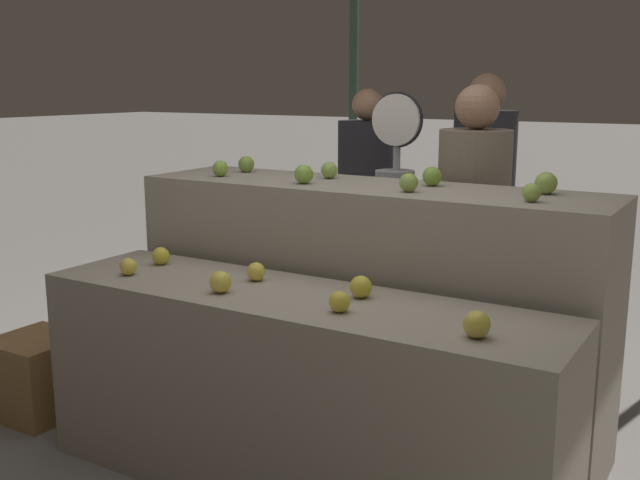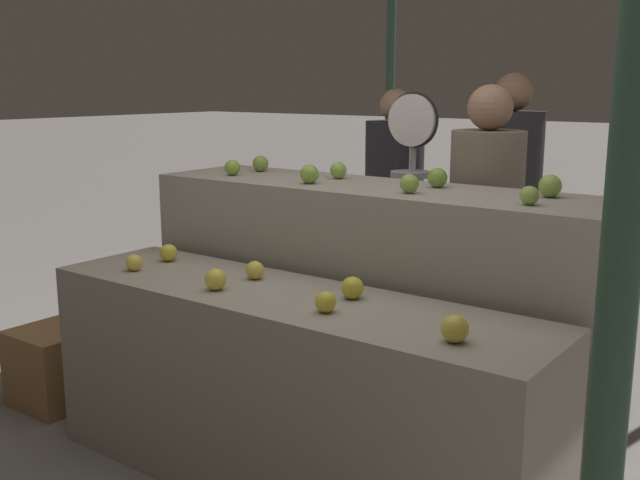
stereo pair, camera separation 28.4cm
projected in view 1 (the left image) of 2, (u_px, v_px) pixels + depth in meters
The scene contains 22 objects.
display_counter_front at pixel (293, 394), 2.88m from camera, with size 2.10×0.55×0.80m, color gray.
display_counter_back at pixel (366, 311), 3.35m from camera, with size 2.10×0.55×1.14m, color gray.
apple_front_0 at pixel (128, 267), 3.08m from camera, with size 0.07×0.07×0.07m, color yellow.
apple_front_1 at pixel (220, 282), 2.82m from camera, with size 0.08×0.08×0.08m, color yellow.
apple_front_2 at pixel (339, 302), 2.58m from camera, with size 0.08×0.08×0.08m, color gold.
apple_front_3 at pixel (477, 324), 2.32m from camera, with size 0.09×0.09×0.09m, color gold.
apple_front_4 at pixel (161, 256), 3.26m from camera, with size 0.08×0.08×0.08m, color gold.
apple_front_5 at pixel (256, 272), 3.00m from camera, with size 0.08×0.08×0.08m, color yellow.
apple_front_6 at pixel (361, 287), 2.76m from camera, with size 0.08×0.08×0.08m, color gold.
apple_back_0 at pixel (220, 169), 3.52m from camera, with size 0.07×0.07×0.07m, color #84AD3D.
apple_back_1 at pixel (304, 174), 3.26m from camera, with size 0.08×0.08×0.08m, color #84AD3D.
apple_back_2 at pixel (409, 183), 3.01m from camera, with size 0.08×0.08×0.08m, color #8EB247.
apple_back_3 at pixel (532, 193), 2.76m from camera, with size 0.07×0.07×0.07m, color #8EB247.
apple_back_4 at pixel (246, 164), 3.69m from camera, with size 0.08×0.08×0.08m, color #7AA338.
apple_back_5 at pixel (329, 170), 3.44m from camera, with size 0.08×0.08×0.08m, color #8EB247.
apple_back_6 at pixel (432, 176), 3.19m from camera, with size 0.08×0.08×0.08m, color #7AA338.
apple_back_7 at pixel (546, 183), 2.95m from camera, with size 0.09×0.09×0.09m, color #8EB247.
produce_scale at pixel (396, 176), 3.81m from camera, with size 0.28×0.20×1.53m.
person_vendor_at_scale at pixel (472, 227), 3.55m from camera, with size 0.38×0.38×1.57m.
person_customer_left at pixel (367, 192), 4.88m from camera, with size 0.51×0.51×1.54m.
person_customer_right at pixel (483, 193), 4.43m from camera, with size 0.50×0.50×1.63m.
wooden_crate_side at pixel (39, 375), 3.61m from camera, with size 0.38×0.38×0.38m, color #9E7547.
Camera 1 is at (1.49, -2.26, 1.57)m, focal length 42.00 mm.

